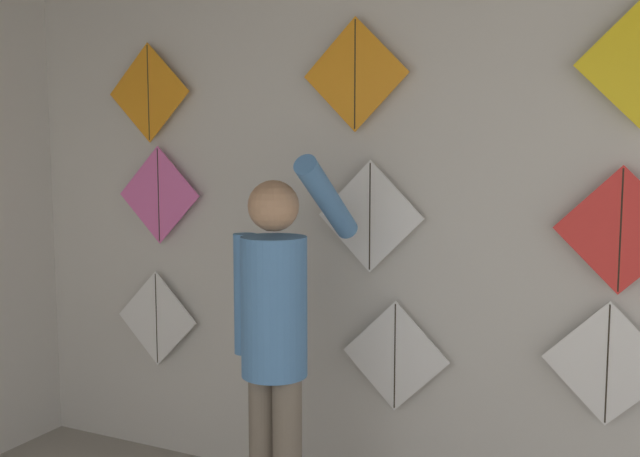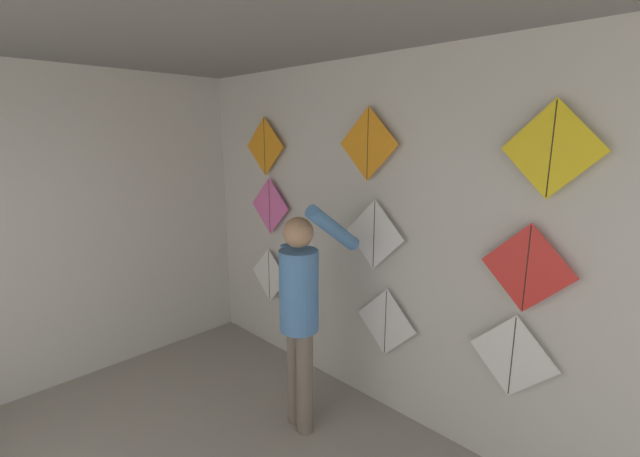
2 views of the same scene
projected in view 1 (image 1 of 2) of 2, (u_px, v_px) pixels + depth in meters
The scene contains 10 objects.
back_panel at pixel (379, 227), 3.58m from camera, with size 5.16×0.06×2.80m, color beige.
shopkeeper at pixel (276, 333), 3.09m from camera, with size 0.44×0.58×1.77m.
kite_0 at pixel (157, 318), 4.13m from camera, with size 0.55×0.01×0.55m.
kite_1 at pixel (395, 356), 3.51m from camera, with size 0.55×0.01×0.55m.
kite_2 at pixel (607, 364), 3.09m from camera, with size 0.55×0.01×0.55m.
kite_3 at pixel (159, 195), 4.04m from camera, with size 0.55×0.01×0.55m.
kite_4 at pixel (370, 217), 3.50m from camera, with size 0.55×0.01×0.55m.
kite_5 at pixel (621, 230), 3.01m from camera, with size 0.55×0.01×0.55m.
kite_6 at pixel (149, 93), 4.00m from camera, with size 0.55×0.01×0.55m.
kite_7 at pixel (355, 75), 3.46m from camera, with size 0.55×0.01×0.55m.
Camera 1 is at (1.26, 0.74, 1.78)m, focal length 40.00 mm.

